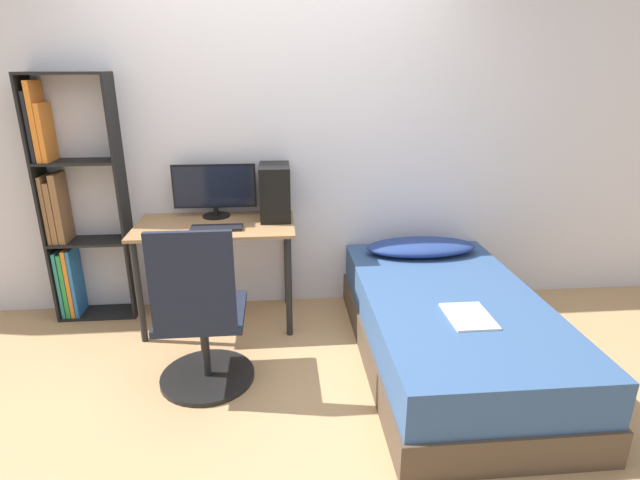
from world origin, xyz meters
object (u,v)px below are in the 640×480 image
object	(u,v)px
office_chair	(201,328)
bed	(449,329)
bookshelf	(69,209)
keyboard	(217,228)
pc_tower	(275,192)
monitor	(215,189)

from	to	relation	value
office_chair	bed	distance (m)	1.51
office_chair	bed	world-z (taller)	office_chair
bookshelf	keyboard	size ratio (longest dim) A/B	5.07
bookshelf	pc_tower	bearing A→B (deg)	-2.77
bed	monitor	distance (m)	1.87
office_chair	monitor	xyz separation A→B (m)	(0.00, 0.99, 0.57)
keyboard	bed	bearing A→B (deg)	-20.52
office_chair	pc_tower	xyz separation A→B (m)	(0.43, 0.91, 0.56)
bed	pc_tower	bearing A→B (deg)	143.80
bookshelf	bed	xyz separation A→B (m)	(2.52, -0.85, -0.60)
keyboard	pc_tower	size ratio (longest dim) A/B	0.90
office_chair	monitor	bearing A→B (deg)	89.77
office_chair	keyboard	distance (m)	0.78
bookshelf	keyboard	distance (m)	1.10
bookshelf	bed	distance (m)	2.72
monitor	bed	bearing A→B (deg)	-29.73
keyboard	bookshelf	bearing A→B (deg)	163.96
keyboard	pc_tower	world-z (taller)	pc_tower
keyboard	pc_tower	xyz separation A→B (m)	(0.40, 0.23, 0.18)
bed	pc_tower	size ratio (longest dim) A/B	5.03
monitor	bookshelf	bearing A→B (deg)	-179.73
bookshelf	pc_tower	size ratio (longest dim) A/B	4.55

